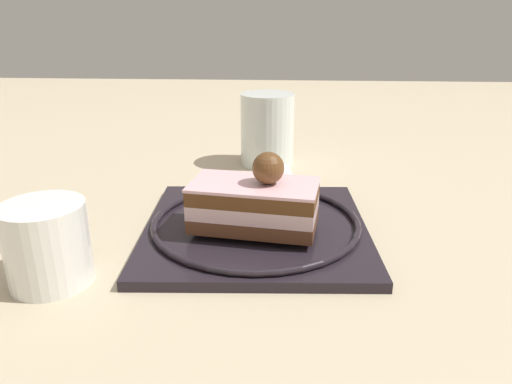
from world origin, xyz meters
name	(u,v)px	position (x,y,z in m)	size (l,w,h in m)	color
ground_plane	(277,242)	(0.00, 0.00, 0.00)	(2.40, 2.40, 0.00)	tan
dessert_plate	(256,226)	(-0.02, -0.02, 0.01)	(0.24, 0.24, 0.02)	black
cake_slice	(255,201)	(0.00, -0.02, 0.04)	(0.08, 0.13, 0.08)	brown
whipped_cream_dollop	(277,178)	(-0.10, 0.00, 0.04)	(0.03, 0.03, 0.04)	white
fork	(231,192)	(-0.09, -0.06, 0.02)	(0.09, 0.07, 0.00)	silver
drink_glass_near	(48,248)	(0.09, -0.20, 0.03)	(0.07, 0.07, 0.07)	white
drink_glass_far	(267,134)	(-0.27, -0.02, 0.05)	(0.08, 0.08, 0.11)	white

